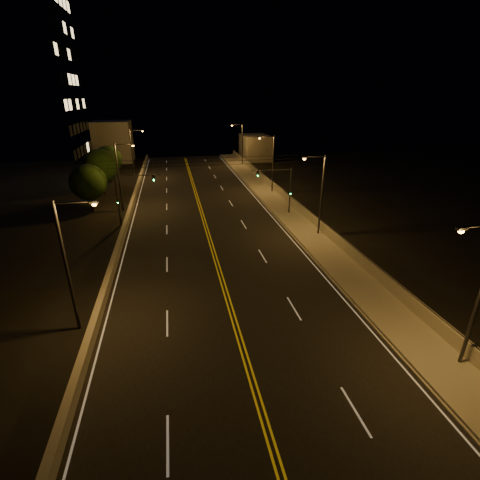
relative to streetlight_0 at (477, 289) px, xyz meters
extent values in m
plane|color=black|center=(-11.51, -3.21, -5.07)|extent=(160.00, 160.00, 0.00)
cube|color=black|center=(-11.51, 16.79, -5.06)|extent=(18.00, 120.00, 0.02)
cube|color=gray|center=(-0.71, 16.79, -4.92)|extent=(3.60, 120.00, 0.30)
cube|color=gray|center=(-2.58, 16.79, -5.00)|extent=(0.14, 120.00, 0.15)
cube|color=gray|center=(0.94, 16.79, -4.27)|extent=(0.30, 120.00, 1.00)
cube|color=gray|center=(-20.64, 16.79, -4.65)|extent=(0.45, 120.00, 0.84)
cube|color=gray|center=(4.99, 69.83, -2.29)|extent=(6.00, 10.00, 5.56)
cube|color=gray|center=(-27.51, 72.98, -0.59)|extent=(8.00, 8.00, 8.96)
cylinder|color=black|center=(0.94, 16.79, -3.74)|extent=(0.06, 120.00, 0.06)
cube|color=silver|center=(-20.11, 16.79, -5.05)|extent=(0.12, 116.00, 0.00)
cube|color=silver|center=(-2.91, 16.79, -5.05)|extent=(0.12, 116.00, 0.00)
cube|color=gold|center=(-11.66, 16.79, -5.05)|extent=(0.12, 116.00, 0.00)
cube|color=gold|center=(-11.36, 16.79, -5.05)|extent=(0.12, 116.00, 0.00)
cube|color=silver|center=(-16.01, -1.71, -5.05)|extent=(0.12, 3.00, 0.00)
cube|color=silver|center=(-16.01, 7.29, -5.05)|extent=(0.12, 3.00, 0.00)
cube|color=silver|center=(-16.01, 16.29, -5.05)|extent=(0.12, 3.00, 0.00)
cube|color=silver|center=(-16.01, 25.29, -5.05)|extent=(0.12, 3.00, 0.00)
cube|color=silver|center=(-16.01, 34.29, -5.05)|extent=(0.12, 3.00, 0.00)
cube|color=silver|center=(-16.01, 43.29, -5.05)|extent=(0.12, 3.00, 0.00)
cube|color=silver|center=(-16.01, 52.29, -5.05)|extent=(0.12, 3.00, 0.00)
cube|color=silver|center=(-16.01, 61.29, -5.05)|extent=(0.12, 3.00, 0.00)
cube|color=silver|center=(-16.01, 70.29, -5.05)|extent=(0.12, 3.00, 0.00)
cube|color=silver|center=(-7.01, -1.71, -5.05)|extent=(0.12, 3.00, 0.00)
cube|color=silver|center=(-7.01, 7.29, -5.05)|extent=(0.12, 3.00, 0.00)
cube|color=silver|center=(-7.01, 16.29, -5.05)|extent=(0.12, 3.00, 0.00)
cube|color=silver|center=(-7.01, 25.29, -5.05)|extent=(0.12, 3.00, 0.00)
cube|color=silver|center=(-7.01, 34.29, -5.05)|extent=(0.12, 3.00, 0.00)
cube|color=silver|center=(-7.01, 43.29, -5.05)|extent=(0.12, 3.00, 0.00)
cube|color=silver|center=(-7.01, 52.29, -5.05)|extent=(0.12, 3.00, 0.00)
cube|color=silver|center=(-7.01, 61.29, -5.05)|extent=(0.12, 3.00, 0.00)
cube|color=silver|center=(-7.01, 70.29, -5.05)|extent=(0.12, 3.00, 0.00)
cylinder|color=#2D2D33|center=(0.29, 0.00, -0.70)|extent=(0.20, 0.20, 8.74)
cube|color=#2D2D33|center=(-1.91, 0.00, 3.45)|extent=(0.50, 0.25, 0.14)
sphere|color=#FF9E2D|center=(-1.91, 0.00, 3.35)|extent=(0.28, 0.28, 0.28)
cylinder|color=#2D2D33|center=(0.29, 20.25, -0.70)|extent=(0.20, 0.20, 8.74)
cylinder|color=#2D2D33|center=(-0.81, 20.25, 3.52)|extent=(2.20, 0.12, 0.12)
cube|color=#2D2D33|center=(-1.91, 20.25, 3.45)|extent=(0.50, 0.25, 0.14)
sphere|color=#FF9E2D|center=(-1.91, 20.25, 3.35)|extent=(0.28, 0.28, 0.28)
cylinder|color=#2D2D33|center=(0.29, 38.59, -0.70)|extent=(0.20, 0.20, 8.74)
cylinder|color=#2D2D33|center=(-0.81, 38.59, 3.52)|extent=(2.20, 0.12, 0.12)
cube|color=#2D2D33|center=(-1.91, 38.59, 3.45)|extent=(0.50, 0.25, 0.14)
sphere|color=#FF9E2D|center=(-1.91, 38.59, 3.35)|extent=(0.28, 0.28, 0.28)
cylinder|color=#2D2D33|center=(0.29, 62.16, -0.70)|extent=(0.20, 0.20, 8.74)
cylinder|color=#2D2D33|center=(-0.81, 62.16, 3.52)|extent=(2.20, 0.12, 0.12)
cube|color=#2D2D33|center=(-1.91, 62.16, 3.45)|extent=(0.50, 0.25, 0.14)
sphere|color=#FF9E2D|center=(-1.91, 62.16, 3.35)|extent=(0.28, 0.28, 0.28)
cylinder|color=#2D2D33|center=(-21.71, 7.87, -0.70)|extent=(0.20, 0.20, 8.74)
cylinder|color=#2D2D33|center=(-20.61, 7.87, 3.52)|extent=(2.20, 0.12, 0.12)
cube|color=#2D2D33|center=(-19.51, 7.87, 3.45)|extent=(0.50, 0.25, 0.14)
sphere|color=#FF9E2D|center=(-19.51, 7.87, 3.35)|extent=(0.28, 0.28, 0.28)
cylinder|color=#2D2D33|center=(-21.71, 33.71, -0.70)|extent=(0.20, 0.20, 8.74)
cylinder|color=#2D2D33|center=(-20.61, 33.71, 3.52)|extent=(2.20, 0.12, 0.12)
cube|color=#2D2D33|center=(-19.51, 33.71, 3.45)|extent=(0.50, 0.25, 0.14)
sphere|color=#FF9E2D|center=(-19.51, 33.71, 3.35)|extent=(0.28, 0.28, 0.28)
cylinder|color=#2D2D33|center=(-21.71, 53.03, -0.70)|extent=(0.20, 0.20, 8.74)
cylinder|color=#2D2D33|center=(-20.61, 53.03, 3.52)|extent=(2.20, 0.12, 0.12)
cube|color=#2D2D33|center=(-19.51, 53.03, 3.45)|extent=(0.50, 0.25, 0.14)
sphere|color=#FF9E2D|center=(-19.51, 53.03, 3.35)|extent=(0.28, 0.28, 0.28)
cylinder|color=#2D2D33|center=(-0.51, 27.88, -2.05)|extent=(0.18, 0.18, 6.05)
cylinder|color=#2D2D33|center=(-3.01, 27.88, 0.78)|extent=(5.00, 0.10, 0.10)
cube|color=black|center=(-4.76, 27.88, 0.43)|extent=(0.28, 0.18, 0.80)
sphere|color=#19FF4C|center=(-4.76, 27.77, 0.18)|extent=(0.14, 0.14, 0.14)
cube|color=black|center=(-0.51, 27.73, -2.07)|extent=(0.22, 0.14, 0.55)
cylinder|color=#2D2D33|center=(-21.31, 27.88, -2.05)|extent=(0.18, 0.18, 6.05)
cylinder|color=#2D2D33|center=(-18.81, 27.88, 0.78)|extent=(5.00, 0.10, 0.10)
cube|color=black|center=(-17.06, 27.88, 0.43)|extent=(0.28, 0.18, 0.80)
sphere|color=#19FF4C|center=(-17.06, 27.77, 0.18)|extent=(0.14, 0.14, 0.14)
cube|color=black|center=(-21.31, 27.73, -2.07)|extent=(0.22, 0.14, 0.55)
cylinder|color=black|center=(-11.51, 26.29, 1.93)|extent=(22.00, 0.03, 0.03)
cylinder|color=black|center=(-11.51, 26.29, 2.33)|extent=(22.00, 0.03, 0.03)
cylinder|color=black|center=(-11.51, 26.29, 2.73)|extent=(22.00, 0.03, 0.03)
cylinder|color=black|center=(-25.59, 34.05, -3.98)|extent=(0.36, 0.36, 2.18)
sphere|color=black|center=(-25.59, 34.05, -1.14)|extent=(4.60, 4.60, 4.60)
cylinder|color=black|center=(-25.44, 42.89, -3.86)|extent=(0.36, 0.36, 2.41)
sphere|color=black|center=(-25.44, 42.89, -0.71)|extent=(5.10, 5.10, 5.10)
cylinder|color=black|center=(-25.58, 50.90, -3.96)|extent=(0.36, 0.36, 2.23)
sphere|color=black|center=(-25.58, 50.90, -1.05)|extent=(4.70, 4.70, 4.70)
camera|label=1|loc=(-14.93, -12.81, 9.17)|focal=26.00mm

